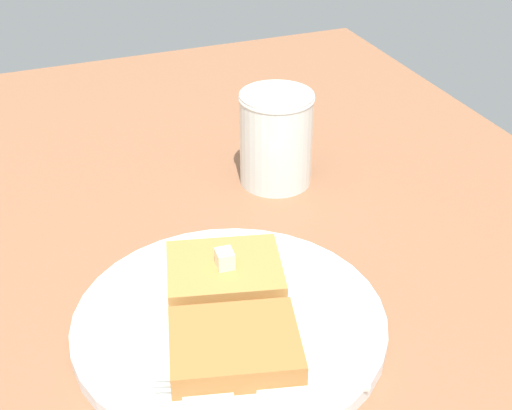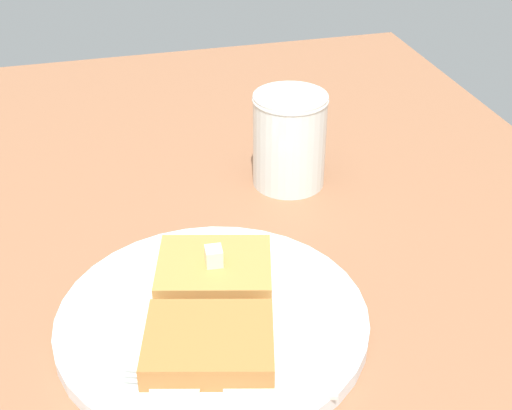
{
  "view_description": "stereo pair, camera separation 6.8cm",
  "coord_description": "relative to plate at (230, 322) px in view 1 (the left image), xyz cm",
  "views": [
    {
      "loc": [
        51.34,
        -2.43,
        42.89
      ],
      "look_at": [
        -1.98,
        18.54,
        6.69
      ],
      "focal_mm": 50.0,
      "sensor_mm": 36.0,
      "label": 1
    },
    {
      "loc": [
        53.44,
        4.01,
        42.89
      ],
      "look_at": [
        -1.98,
        18.54,
        6.69
      ],
      "focal_mm": 50.0,
      "sensor_mm": 36.0,
      "label": 2
    }
  ],
  "objects": [
    {
      "name": "plate",
      "position": [
        0.0,
        0.0,
        0.0
      ],
      "size": [
        26.07,
        26.07,
        1.36
      ],
      "color": "silver",
      "rests_on": "table_surface"
    },
    {
      "name": "toast_slice_middle",
      "position": [
        4.43,
        -1.14,
        1.61
      ],
      "size": [
        10.31,
        11.63,
        2.07
      ],
      "primitive_type": "cube",
      "rotation": [
        0.0,
        0.0,
        -0.25
      ],
      "color": "#A96B33",
      "rests_on": "plate"
    },
    {
      "name": "butter_pat_primary",
      "position": [
        -4.07,
        1.08,
        3.44
      ],
      "size": [
        1.69,
        1.55,
        1.59
      ],
      "primitive_type": "cube",
      "rotation": [
        0.0,
        0.0,
        3.07
      ],
      "color": "#F3EBC6",
      "rests_on": "toast_slice_left"
    },
    {
      "name": "fork",
      "position": [
        7.98,
        -1.52,
        0.76
      ],
      "size": [
        6.85,
        15.52,
        0.36
      ],
      "color": "silver",
      "rests_on": "plate"
    },
    {
      "name": "table_surface",
      "position": [
        -8.74,
        -11.96,
        -1.88
      ],
      "size": [
        114.86,
        114.86,
        2.19
      ],
      "primitive_type": "cube",
      "color": "#905D3F",
      "rests_on": "ground"
    },
    {
      "name": "toast_slice_left",
      "position": [
        -4.43,
        1.14,
        1.61
      ],
      "size": [
        10.31,
        11.63,
        2.07
      ],
      "primitive_type": "cube",
      "rotation": [
        0.0,
        0.0,
        -0.25
      ],
      "color": "#B9813F",
      "rests_on": "plate"
    },
    {
      "name": "syrup_jar",
      "position": [
        -21.44,
        13.15,
        3.92
      ],
      "size": [
        8.16,
        8.16,
        10.52
      ],
      "color": "#5B260F",
      "rests_on": "table_surface"
    }
  ]
}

